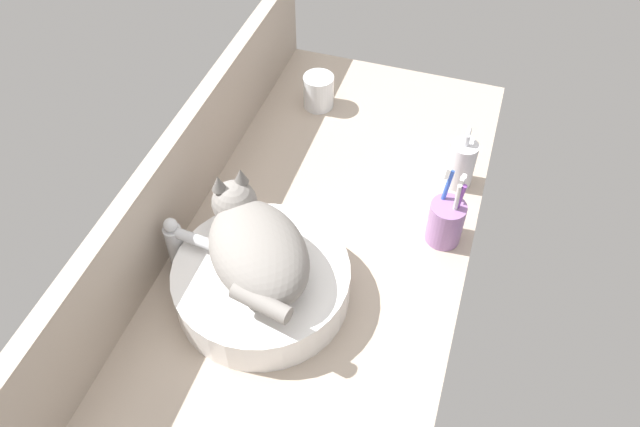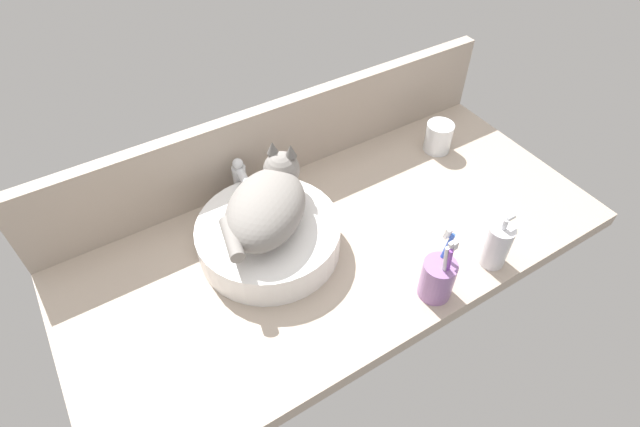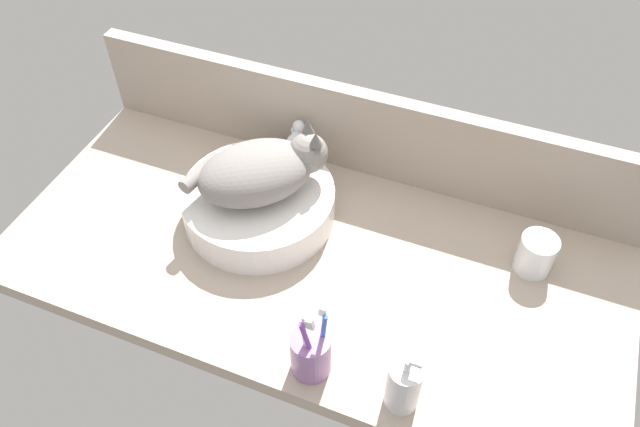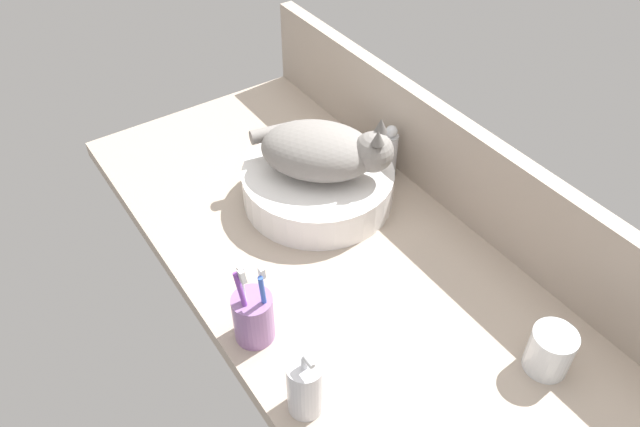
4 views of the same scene
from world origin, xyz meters
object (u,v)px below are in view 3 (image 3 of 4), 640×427
cat (261,170)px  toothbrush_cup (311,353)px  water_glass (535,256)px  sink_basin (259,204)px  faucet (297,145)px  soap_dispenser (404,386)px

cat → toothbrush_cup: cat is taller
toothbrush_cup → water_glass: (34.26, 38.84, -1.65)cm
sink_basin → faucet: faucet is taller
soap_dispenser → water_glass: 42.62cm
cat → faucet: size_ratio=2.19×
sink_basin → cat: (0.93, 1.00, 9.82)cm
cat → water_glass: cat is taller
sink_basin → soap_dispenser: 52.74cm
faucet → soap_dispenser: 63.73cm
soap_dispenser → toothbrush_cup: toothbrush_cup is taller
faucet → soap_dispenser: size_ratio=0.92×
cat → soap_dispenser: 53.17cm
toothbrush_cup → water_glass: toothbrush_cup is taller
cat → water_glass: bearing=6.8°
sink_basin → toothbrush_cup: size_ratio=1.81×
sink_basin → cat: cat is taller
faucet → toothbrush_cup: size_ratio=0.73×
faucet → cat: bearing=-92.6°
toothbrush_cup → water_glass: 51.81cm
cat → soap_dispenser: (41.62, -32.10, -8.01)cm
soap_dispenser → toothbrush_cup: (-17.35, 0.23, -0.43)cm
sink_basin → toothbrush_cup: bearing=-50.8°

